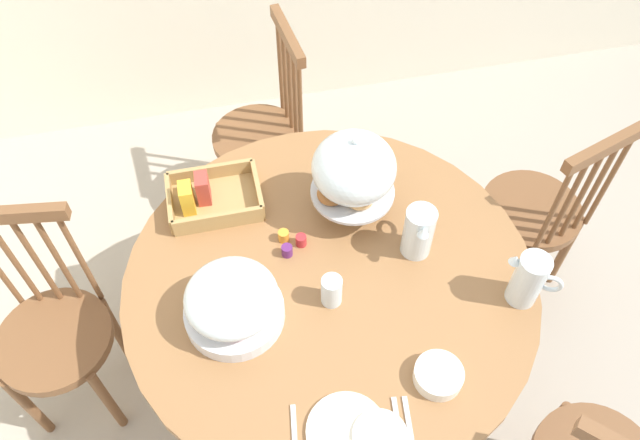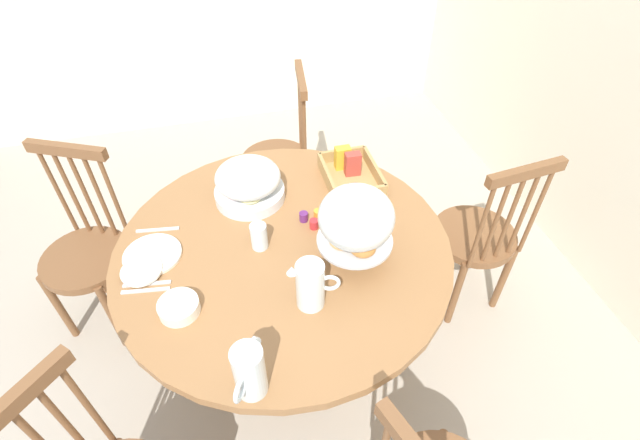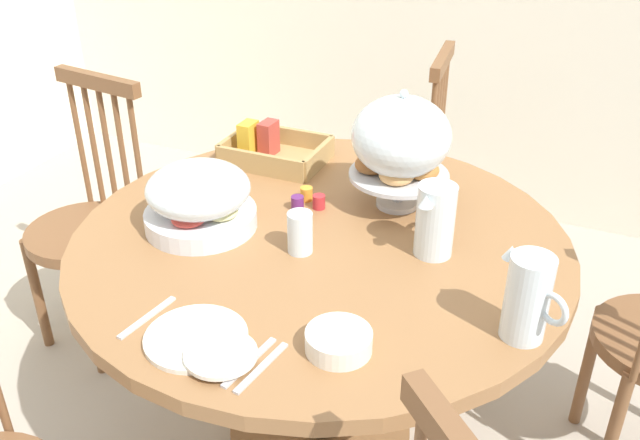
{
  "view_description": "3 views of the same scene",
  "coord_description": "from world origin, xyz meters",
  "px_view_note": "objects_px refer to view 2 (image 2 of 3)",
  "views": [
    {
      "loc": [
        -0.4,
        -0.93,
        2.41
      ],
      "look_at": [
        -0.13,
        0.25,
        0.84
      ],
      "focal_mm": 34.86,
      "sensor_mm": 36.0,
      "label": 1
    },
    {
      "loc": [
        1.12,
        -0.08,
        2.07
      ],
      "look_at": [
        -0.13,
        0.25,
        0.84
      ],
      "focal_mm": 26.23,
      "sensor_mm": 36.0,
      "label": 2
    },
    {
      "loc": [
        0.5,
        -1.35,
        1.69
      ],
      "look_at": [
        -0.13,
        0.1,
        0.79
      ],
      "focal_mm": 39.29,
      "sensor_mm": 36.0,
      "label": 3
    }
  ],
  "objects_px": {
    "dining_table": "(285,277)",
    "windsor_chair_by_cabinet": "(280,160)",
    "fruit_platter_covered": "(248,183)",
    "china_plate_large": "(152,255)",
    "china_plate_small": "(141,271)",
    "cereal_basket": "(350,172)",
    "orange_juice_pitcher": "(311,287)",
    "drinking_glass": "(259,236)",
    "pastry_stand_with_dome": "(356,220)",
    "milk_pitcher": "(250,373)",
    "cereal_bowl": "(179,307)",
    "windsor_chair_facing_door": "(89,255)",
    "windsor_chair_near_window": "(477,238)"
  },
  "relations": [
    {
      "from": "windsor_chair_by_cabinet",
      "to": "china_plate_large",
      "type": "distance_m",
      "value": 1.13
    },
    {
      "from": "cereal_basket",
      "to": "drinking_glass",
      "type": "distance_m",
      "value": 0.56
    },
    {
      "from": "dining_table",
      "to": "china_plate_large",
      "type": "bearing_deg",
      "value": -98.15
    },
    {
      "from": "windsor_chair_near_window",
      "to": "orange_juice_pitcher",
      "type": "distance_m",
      "value": 1.06
    },
    {
      "from": "china_plate_small",
      "to": "drinking_glass",
      "type": "xyz_separation_m",
      "value": [
        -0.03,
        0.44,
        0.04
      ]
    },
    {
      "from": "dining_table",
      "to": "china_plate_small",
      "type": "relative_size",
      "value": 8.77
    },
    {
      "from": "windsor_chair_facing_door",
      "to": "milk_pitcher",
      "type": "bearing_deg",
      "value": 33.03
    },
    {
      "from": "windsor_chair_facing_door",
      "to": "cereal_basket",
      "type": "relative_size",
      "value": 3.09
    },
    {
      "from": "windsor_chair_by_cabinet",
      "to": "windsor_chair_facing_door",
      "type": "height_order",
      "value": "same"
    },
    {
      "from": "cereal_basket",
      "to": "windsor_chair_near_window",
      "type": "bearing_deg",
      "value": 66.11
    },
    {
      "from": "dining_table",
      "to": "china_plate_large",
      "type": "height_order",
      "value": "china_plate_large"
    },
    {
      "from": "fruit_platter_covered",
      "to": "china_plate_large",
      "type": "xyz_separation_m",
      "value": [
        0.24,
        -0.41,
        -0.08
      ]
    },
    {
      "from": "windsor_chair_by_cabinet",
      "to": "china_plate_small",
      "type": "bearing_deg",
      "value": -35.61
    },
    {
      "from": "dining_table",
      "to": "windsor_chair_by_cabinet",
      "type": "bearing_deg",
      "value": 170.6
    },
    {
      "from": "pastry_stand_with_dome",
      "to": "milk_pitcher",
      "type": "xyz_separation_m",
      "value": [
        0.43,
        -0.45,
        -0.11
      ]
    },
    {
      "from": "orange_juice_pitcher",
      "to": "china_plate_small",
      "type": "height_order",
      "value": "orange_juice_pitcher"
    },
    {
      "from": "china_plate_large",
      "to": "drinking_glass",
      "type": "relative_size",
      "value": 2.0
    },
    {
      "from": "fruit_platter_covered",
      "to": "china_plate_large",
      "type": "distance_m",
      "value": 0.48
    },
    {
      "from": "pastry_stand_with_dome",
      "to": "china_plate_large",
      "type": "xyz_separation_m",
      "value": [
        -0.2,
        -0.74,
        -0.19
      ]
    },
    {
      "from": "dining_table",
      "to": "pastry_stand_with_dome",
      "type": "height_order",
      "value": "pastry_stand_with_dome"
    },
    {
      "from": "windsor_chair_by_cabinet",
      "to": "pastry_stand_with_dome",
      "type": "bearing_deg",
      "value": 4.79
    },
    {
      "from": "windsor_chair_facing_door",
      "to": "pastry_stand_with_dome",
      "type": "bearing_deg",
      "value": 62.52
    },
    {
      "from": "china_plate_large",
      "to": "cereal_basket",
      "type": "bearing_deg",
      "value": 106.89
    },
    {
      "from": "fruit_platter_covered",
      "to": "cereal_bowl",
      "type": "bearing_deg",
      "value": -31.13
    },
    {
      "from": "windsor_chair_near_window",
      "to": "windsor_chair_facing_door",
      "type": "bearing_deg",
      "value": -101.31
    },
    {
      "from": "drinking_glass",
      "to": "pastry_stand_with_dome",
      "type": "bearing_deg",
      "value": 66.15
    },
    {
      "from": "fruit_platter_covered",
      "to": "china_plate_large",
      "type": "bearing_deg",
      "value": -59.45
    },
    {
      "from": "china_plate_large",
      "to": "windsor_chair_facing_door",
      "type": "bearing_deg",
      "value": -135.92
    },
    {
      "from": "windsor_chair_near_window",
      "to": "cereal_basket",
      "type": "relative_size",
      "value": 3.09
    },
    {
      "from": "milk_pitcher",
      "to": "cereal_bowl",
      "type": "xyz_separation_m",
      "value": [
        -0.34,
        -0.2,
        -0.07
      ]
    },
    {
      "from": "orange_juice_pitcher",
      "to": "drinking_glass",
      "type": "xyz_separation_m",
      "value": [
        -0.31,
        -0.13,
        -0.03
      ]
    },
    {
      "from": "windsor_chair_facing_door",
      "to": "drinking_glass",
      "type": "distance_m",
      "value": 0.94
    },
    {
      "from": "windsor_chair_by_cabinet",
      "to": "orange_juice_pitcher",
      "type": "relative_size",
      "value": 5.14
    },
    {
      "from": "drinking_glass",
      "to": "windsor_chair_near_window",
      "type": "bearing_deg",
      "value": 93.43
    },
    {
      "from": "milk_pitcher",
      "to": "cereal_basket",
      "type": "height_order",
      "value": "milk_pitcher"
    },
    {
      "from": "orange_juice_pitcher",
      "to": "china_plate_small",
      "type": "bearing_deg",
      "value": -116.33
    },
    {
      "from": "drinking_glass",
      "to": "fruit_platter_covered",
      "type": "bearing_deg",
      "value": 178.91
    },
    {
      "from": "windsor_chair_by_cabinet",
      "to": "china_plate_large",
      "type": "relative_size",
      "value": 4.43
    },
    {
      "from": "orange_juice_pitcher",
      "to": "china_plate_small",
      "type": "relative_size",
      "value": 1.26
    },
    {
      "from": "china_plate_small",
      "to": "fruit_platter_covered",
      "type": "bearing_deg",
      "value": 126.01
    },
    {
      "from": "dining_table",
      "to": "drinking_glass",
      "type": "height_order",
      "value": "drinking_glass"
    },
    {
      "from": "orange_juice_pitcher",
      "to": "milk_pitcher",
      "type": "xyz_separation_m",
      "value": [
        0.26,
        -0.24,
        0.0
      ]
    },
    {
      "from": "windsor_chair_by_cabinet",
      "to": "milk_pitcher",
      "type": "bearing_deg",
      "value": -13.46
    },
    {
      "from": "windsor_chair_near_window",
      "to": "orange_juice_pitcher",
      "type": "height_order",
      "value": "windsor_chair_near_window"
    },
    {
      "from": "cereal_bowl",
      "to": "windsor_chair_near_window",
      "type": "bearing_deg",
      "value": 102.34
    },
    {
      "from": "dining_table",
      "to": "cereal_bowl",
      "type": "relative_size",
      "value": 9.4
    },
    {
      "from": "windsor_chair_near_window",
      "to": "milk_pitcher",
      "type": "distance_m",
      "value": 1.37
    },
    {
      "from": "windsor_chair_facing_door",
      "to": "milk_pitcher",
      "type": "relative_size",
      "value": 4.97
    },
    {
      "from": "milk_pitcher",
      "to": "orange_juice_pitcher",
      "type": "bearing_deg",
      "value": 137.11
    },
    {
      "from": "windsor_chair_near_window",
      "to": "cereal_basket",
      "type": "bearing_deg",
      "value": -113.89
    }
  ]
}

